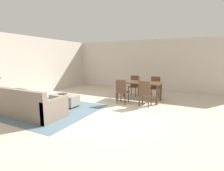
{
  "coord_description": "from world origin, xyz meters",
  "views": [
    {
      "loc": [
        2.28,
        -4.15,
        1.71
      ],
      "look_at": [
        -0.53,
        1.43,
        0.69
      ],
      "focal_mm": 26.81,
      "sensor_mm": 36.0,
      "label": 1
    }
  ],
  "objects_px": {
    "side_table": "(0,96)",
    "dining_chair_near_right": "(145,92)",
    "couch": "(29,106)",
    "dining_chair_far_right": "(155,86)",
    "vase_centerpiece": "(140,79)",
    "book_on_ottoman": "(63,94)",
    "dining_chair_far_left": "(134,84)",
    "dining_table": "(139,84)",
    "dining_chair_near_left": "(122,90)",
    "ottoman_table": "(65,100)"
  },
  "relations": [
    {
      "from": "dining_chair_far_right",
      "to": "dining_chair_near_left",
      "type": "bearing_deg",
      "value": -119.95
    },
    {
      "from": "side_table",
      "to": "dining_chair_near_right",
      "type": "xyz_separation_m",
      "value": [
        4.23,
        2.55,
        0.05
      ]
    },
    {
      "from": "ottoman_table",
      "to": "dining_chair_near_right",
      "type": "height_order",
      "value": "dining_chair_near_right"
    },
    {
      "from": "ottoman_table",
      "to": "side_table",
      "type": "distance_m",
      "value": 2.08
    },
    {
      "from": "vase_centerpiece",
      "to": "book_on_ottoman",
      "type": "xyz_separation_m",
      "value": [
        -2.31,
        -1.92,
        -0.45
      ]
    },
    {
      "from": "couch",
      "to": "dining_chair_far_left",
      "type": "xyz_separation_m",
      "value": [
        1.9,
        4.09,
        0.23
      ]
    },
    {
      "from": "vase_centerpiece",
      "to": "dining_chair_far_left",
      "type": "bearing_deg",
      "value": 121.55
    },
    {
      "from": "dining_chair_far_right",
      "to": "vase_centerpiece",
      "type": "xyz_separation_m",
      "value": [
        -0.45,
        -0.8,
        0.36
      ]
    },
    {
      "from": "book_on_ottoman",
      "to": "side_table",
      "type": "bearing_deg",
      "value": -137.86
    },
    {
      "from": "dining_table",
      "to": "dining_chair_far_right",
      "type": "bearing_deg",
      "value": 57.45
    },
    {
      "from": "couch",
      "to": "dining_chair_far_right",
      "type": "relative_size",
      "value": 2.37
    },
    {
      "from": "dining_chair_far_left",
      "to": "ottoman_table",
      "type": "bearing_deg",
      "value": -120.31
    },
    {
      "from": "couch",
      "to": "vase_centerpiece",
      "type": "height_order",
      "value": "vase_centerpiece"
    },
    {
      "from": "dining_chair_far_left",
      "to": "book_on_ottoman",
      "type": "xyz_separation_m",
      "value": [
        -1.8,
        -2.75,
        -0.09
      ]
    },
    {
      "from": "dining_chair_near_left",
      "to": "dining_chair_near_right",
      "type": "height_order",
      "value": "same"
    },
    {
      "from": "dining_chair_near_left",
      "to": "book_on_ottoman",
      "type": "height_order",
      "value": "dining_chair_near_left"
    },
    {
      "from": "couch",
      "to": "dining_chair_far_right",
      "type": "distance_m",
      "value": 4.97
    },
    {
      "from": "dining_table",
      "to": "book_on_ottoman",
      "type": "relative_size",
      "value": 6.76
    },
    {
      "from": "ottoman_table",
      "to": "dining_chair_near_left",
      "type": "height_order",
      "value": "dining_chair_near_left"
    },
    {
      "from": "ottoman_table",
      "to": "dining_chair_far_right",
      "type": "relative_size",
      "value": 1.12
    },
    {
      "from": "ottoman_table",
      "to": "dining_chair_far_right",
      "type": "height_order",
      "value": "dining_chair_far_right"
    },
    {
      "from": "side_table",
      "to": "dining_chair_far_right",
      "type": "xyz_separation_m",
      "value": [
        4.24,
        4.07,
        0.05
      ]
    },
    {
      "from": "dining_chair_near_left",
      "to": "dining_chair_near_right",
      "type": "xyz_separation_m",
      "value": [
        0.88,
        0.03,
        0.0
      ]
    },
    {
      "from": "side_table",
      "to": "dining_chair_far_right",
      "type": "relative_size",
      "value": 0.64
    },
    {
      "from": "dining_table",
      "to": "dining_chair_near_right",
      "type": "height_order",
      "value": "dining_chair_near_right"
    },
    {
      "from": "dining_table",
      "to": "dining_chair_near_left",
      "type": "bearing_deg",
      "value": -117.34
    },
    {
      "from": "couch",
      "to": "side_table",
      "type": "height_order",
      "value": "couch"
    },
    {
      "from": "dining_chair_near_left",
      "to": "book_on_ottoman",
      "type": "relative_size",
      "value": 3.54
    },
    {
      "from": "side_table",
      "to": "vase_centerpiece",
      "type": "bearing_deg",
      "value": 40.69
    },
    {
      "from": "couch",
      "to": "dining_chair_far_left",
      "type": "bearing_deg",
      "value": 65.15
    },
    {
      "from": "couch",
      "to": "book_on_ottoman",
      "type": "bearing_deg",
      "value": 85.8
    },
    {
      "from": "dining_table",
      "to": "book_on_ottoman",
      "type": "xyz_separation_m",
      "value": [
        -2.27,
        -1.97,
        -0.24
      ]
    },
    {
      "from": "couch",
      "to": "dining_table",
      "type": "bearing_deg",
      "value": 54.37
    },
    {
      "from": "side_table",
      "to": "dining_chair_near_left",
      "type": "relative_size",
      "value": 0.64
    },
    {
      "from": "ottoman_table",
      "to": "dining_chair_far_left",
      "type": "bearing_deg",
      "value": 59.69
    },
    {
      "from": "dining_chair_near_right",
      "to": "dining_chair_far_left",
      "type": "relative_size",
      "value": 1.0
    },
    {
      "from": "ottoman_table",
      "to": "dining_chair_far_left",
      "type": "relative_size",
      "value": 1.12
    },
    {
      "from": "couch",
      "to": "dining_chair_near_right",
      "type": "height_order",
      "value": "dining_chair_near_right"
    },
    {
      "from": "couch",
      "to": "side_table",
      "type": "xyz_separation_m",
      "value": [
        -1.39,
        -0.01,
        0.17
      ]
    },
    {
      "from": "dining_chair_near_right",
      "to": "book_on_ottoman",
      "type": "xyz_separation_m",
      "value": [
        -2.74,
        -1.2,
        -0.09
      ]
    },
    {
      "from": "dining_chair_far_left",
      "to": "side_table",
      "type": "bearing_deg",
      "value": -128.72
    },
    {
      "from": "ottoman_table",
      "to": "dining_table",
      "type": "bearing_deg",
      "value": 43.82
    },
    {
      "from": "side_table",
      "to": "dining_chair_near_right",
      "type": "distance_m",
      "value": 4.94
    },
    {
      "from": "vase_centerpiece",
      "to": "dining_chair_far_right",
      "type": "bearing_deg",
      "value": 60.98
    },
    {
      "from": "dining_chair_far_right",
      "to": "dining_chair_far_left",
      "type": "bearing_deg",
      "value": 178.16
    },
    {
      "from": "ottoman_table",
      "to": "dining_table",
      "type": "height_order",
      "value": "dining_table"
    },
    {
      "from": "dining_chair_far_right",
      "to": "book_on_ottoman",
      "type": "relative_size",
      "value": 3.54
    },
    {
      "from": "book_on_ottoman",
      "to": "couch",
      "type": "bearing_deg",
      "value": -94.2
    },
    {
      "from": "couch",
      "to": "dining_chair_far_right",
      "type": "xyz_separation_m",
      "value": [
        2.85,
        4.06,
        0.23
      ]
    },
    {
      "from": "ottoman_table",
      "to": "book_on_ottoman",
      "type": "distance_m",
      "value": 0.25
    }
  ]
}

